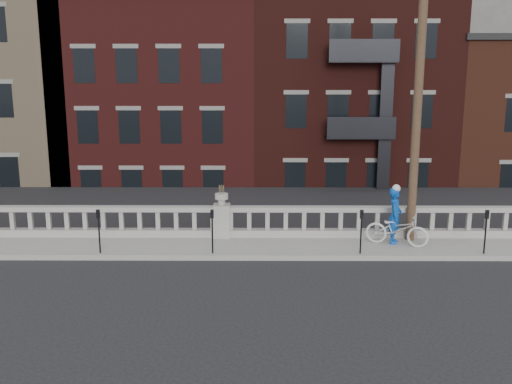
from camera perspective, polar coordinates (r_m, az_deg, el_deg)
ground at (r=15.51m, az=-4.35°, el=-9.12°), size 120.00×120.00×0.00m
sidewalk at (r=18.31m, az=-3.60°, el=-5.52°), size 32.00×2.20×0.15m
balustrade at (r=19.06m, az=-3.43°, el=-3.04°), size 28.00×0.34×1.03m
planter_pedestal at (r=19.01m, az=-3.44°, el=-2.49°), size 0.55×0.55×1.76m
lower_level at (r=37.59m, az=-0.73°, el=7.49°), size 80.00×44.00×20.80m
utility_pole at (r=18.69m, az=15.97°, el=10.50°), size 1.60×0.28×10.00m
parking_meter_a at (r=17.86m, az=-15.45°, el=-3.32°), size 0.10×0.09×1.36m
parking_meter_b at (r=17.25m, az=-4.40°, el=-3.45°), size 0.10×0.09×1.36m
parking_meter_c at (r=17.47m, az=10.48°, el=-3.42°), size 0.10×0.09×1.36m
parking_meter_d at (r=18.50m, az=22.01°, el=-3.24°), size 0.10×0.09×1.36m
bicycle at (r=18.65m, az=13.92°, el=-3.63°), size 2.09×1.39×1.04m
cyclist at (r=18.76m, az=13.72°, el=-2.30°), size 0.62×0.77×1.81m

